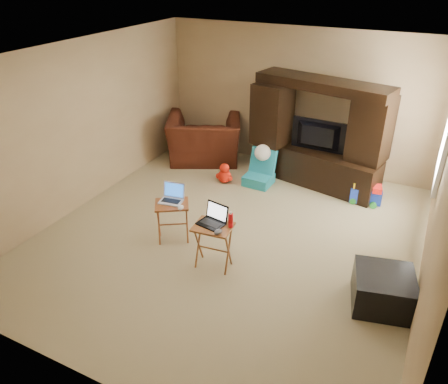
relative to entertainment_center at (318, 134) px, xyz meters
The scene contains 21 objects.
floor 2.40m from the entertainment_center, 105.13° to the right, with size 5.50×5.50×0.00m, color tan.
ceiling 2.73m from the entertainment_center, 105.13° to the right, with size 5.50×5.50×0.00m, color silver.
wall_back 0.91m from the entertainment_center, 133.69° to the left, with size 5.00×5.00×0.00m, color tan.
wall_front 4.94m from the entertainment_center, 96.75° to the right, with size 5.00×5.00×0.00m, color tan.
wall_left 3.77m from the entertainment_center, 145.16° to the right, with size 5.50×5.50×0.00m, color tan.
wall_right 2.90m from the entertainment_center, 48.14° to the right, with size 5.50×5.50×0.00m, color tan.
window_frame 2.03m from the entertainment_center, 17.51° to the right, with size 0.06×1.14×1.34m, color white.
entertainment_center is the anchor object (origin of this frame).
television 0.06m from the entertainment_center, 90.00° to the right, with size 0.92×0.12×0.53m, color black.
recliner 2.22m from the entertainment_center, behind, with size 1.34×1.17×0.87m, color #42170E.
child_rocker 1.14m from the entertainment_center, 149.33° to the right, with size 0.46×0.52×0.61m, color teal, non-canonical shape.
plush_toy 1.72m from the entertainment_center, 153.47° to the right, with size 0.33×0.27×0.36m, color red, non-canonical shape.
push_toy 1.23m from the entertainment_center, 18.37° to the right, with size 0.49×0.35×0.37m, color blue, non-canonical shape.
ottoman 3.15m from the entertainment_center, 59.25° to the right, with size 0.65×0.65×0.41m, color black.
tray_table_left 2.94m from the entertainment_center, 115.68° to the right, with size 0.45×0.36×0.58m, color #984C24.
tray_table_right 2.97m from the entertainment_center, 99.28° to the right, with size 0.47×0.37×0.61m, color brown.
laptop_left 2.87m from the entertainment_center, 116.48° to the right, with size 0.30×0.25×0.24m, color silver.
laptop_right 2.90m from the entertainment_center, 100.13° to the right, with size 0.32×0.26×0.24m, color black.
mouse_left 2.88m from the entertainment_center, 111.72° to the right, with size 0.07×0.12×0.05m, color silver.
mouse_right 3.02m from the entertainment_center, 96.47° to the right, with size 0.08×0.12×0.05m, color #46454B.
water_bottle 2.81m from the entertainment_center, 95.51° to the right, with size 0.06×0.06×0.19m, color red.
Camera 1 is at (2.24, -4.68, 3.51)m, focal length 35.00 mm.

